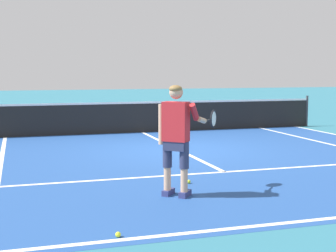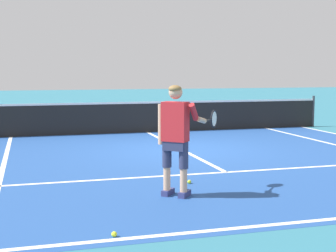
# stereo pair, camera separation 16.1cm
# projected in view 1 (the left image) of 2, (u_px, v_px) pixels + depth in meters

# --- Properties ---
(ground_plane) EXTENTS (80.00, 80.00, 0.00)m
(ground_plane) POSITION_uv_depth(u_px,v_px,m) (178.00, 150.00, 12.00)
(ground_plane) COLOR teal
(court_inner_surface) EXTENTS (10.98, 9.94, 0.00)m
(court_inner_surface) POSITION_uv_depth(u_px,v_px,m) (195.00, 158.00, 10.88)
(court_inner_surface) COLOR #234C93
(court_inner_surface) RESTS_ON ground
(line_baseline) EXTENTS (10.98, 0.10, 0.01)m
(line_baseline) POSITION_uv_depth(u_px,v_px,m) (322.00, 219.00, 6.35)
(line_baseline) COLOR white
(line_baseline) RESTS_ON ground
(line_service) EXTENTS (8.23, 0.10, 0.01)m
(line_service) POSITION_uv_depth(u_px,v_px,m) (224.00, 172.00, 9.33)
(line_service) COLOR white
(line_service) RESTS_ON ground
(line_centre_service) EXTENTS (0.10, 6.40, 0.01)m
(line_centre_service) POSITION_uv_depth(u_px,v_px,m) (173.00, 147.00, 12.37)
(line_centre_service) COLOR white
(line_centre_service) RESTS_ON ground
(line_singles_left) EXTENTS (0.10, 9.54, 0.01)m
(line_singles_left) POSITION_uv_depth(u_px,v_px,m) (0.00, 168.00, 9.67)
(line_singles_left) COLOR white
(line_singles_left) RESTS_ON ground
(tennis_net) EXTENTS (11.96, 0.08, 1.07)m
(tennis_net) POSITION_uv_depth(u_px,v_px,m) (142.00, 117.00, 15.35)
(tennis_net) COLOR #333338
(tennis_net) RESTS_ON ground
(tennis_player) EXTENTS (1.13, 0.79, 1.71)m
(tennis_player) POSITION_uv_depth(u_px,v_px,m) (177.00, 133.00, 7.43)
(tennis_player) COLOR navy
(tennis_player) RESTS_ON ground
(tennis_ball_near_feet) EXTENTS (0.07, 0.07, 0.07)m
(tennis_ball_near_feet) POSITION_uv_depth(u_px,v_px,m) (118.00, 235.00, 5.67)
(tennis_ball_near_feet) COLOR #CCE02D
(tennis_ball_near_feet) RESTS_ON ground
(tennis_ball_by_baseline) EXTENTS (0.07, 0.07, 0.07)m
(tennis_ball_by_baseline) POSITION_uv_depth(u_px,v_px,m) (189.00, 182.00, 8.38)
(tennis_ball_by_baseline) COLOR #CCE02D
(tennis_ball_by_baseline) RESTS_ON ground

